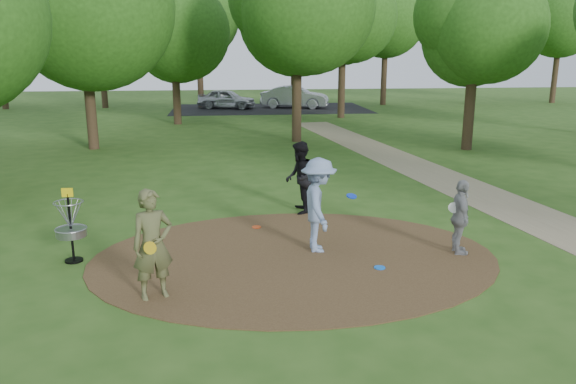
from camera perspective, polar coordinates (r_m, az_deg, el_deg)
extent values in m
plane|color=#2D5119|center=(11.73, 0.68, -6.66)|extent=(100.00, 100.00, 0.00)
cylinder|color=#47301C|center=(11.73, 0.68, -6.62)|extent=(8.40, 8.40, 0.02)
cube|color=#8C7A5B|center=(15.66, 24.00, -2.48)|extent=(7.55, 39.89, 0.01)
cube|color=black|center=(41.22, -1.86, 8.47)|extent=(14.00, 8.00, 0.01)
imported|color=brown|center=(9.85, -13.58, -5.24)|extent=(0.83, 0.70, 1.94)
cylinder|color=yellow|center=(9.55, -13.84, -5.54)|extent=(0.22, 0.10, 0.22)
imported|color=#7D93BB|center=(11.83, 3.12, -1.35)|extent=(0.78, 1.32, 2.02)
cylinder|color=#0B2FC4|center=(11.96, 6.48, -0.41)|extent=(0.28, 0.28, 0.08)
imported|color=black|center=(14.62, 1.19, 1.45)|extent=(0.79, 0.97, 1.89)
cylinder|color=blue|center=(14.67, 2.11, 1.08)|extent=(0.23, 0.11, 0.22)
imported|color=gray|center=(12.22, 17.11, -2.48)|extent=(0.53, 0.99, 1.60)
cylinder|color=white|center=(12.08, 16.48, -1.53)|extent=(0.23, 0.12, 0.22)
cylinder|color=blue|center=(11.28, 9.29, -7.58)|extent=(0.22, 0.22, 0.02)
cylinder|color=#DF4116|center=(13.59, -3.22, -3.57)|extent=(0.22, 0.22, 0.02)
imported|color=#A8ABB0|center=(41.42, -6.26, 9.39)|extent=(4.44, 2.76, 1.41)
imported|color=#9A9DA1|center=(41.53, 0.69, 9.63)|extent=(5.16, 2.97, 1.61)
cylinder|color=black|center=(12.11, -21.18, -3.60)|extent=(0.05, 0.05, 1.35)
cylinder|color=black|center=(12.32, -20.91, -6.50)|extent=(0.36, 0.36, 0.04)
cylinder|color=gray|center=(12.13, -21.16, -3.85)|extent=(0.60, 0.60, 0.16)
torus|color=gray|center=(12.10, -21.19, -3.49)|extent=(0.63, 0.63, 0.03)
torus|color=gray|center=(11.96, -21.43, -0.98)|extent=(0.58, 0.58, 0.02)
cube|color=yellow|center=(11.91, -21.51, -0.05)|extent=(0.22, 0.02, 0.18)
cylinder|color=#332316|center=(25.59, -19.43, 8.36)|extent=(0.44, 0.44, 3.80)
sphere|color=#244D14|center=(25.53, -20.16, 16.78)|extent=(6.79, 6.79, 6.79)
cylinder|color=#332316|center=(26.17, 0.89, 9.69)|extent=(0.44, 0.44, 4.18)
sphere|color=#244D14|center=(26.14, 0.93, 17.91)|extent=(6.03, 6.03, 6.03)
cylinder|color=#332316|center=(25.23, 17.96, 8.18)|extent=(0.44, 0.44, 3.61)
sphere|color=#244D14|center=(25.12, 18.51, 15.14)|extent=(4.59, 4.59, 4.59)
cylinder|color=#332316|center=(33.06, -11.26, 9.73)|extent=(0.44, 0.44, 3.42)
sphere|color=#244D14|center=(32.97, -11.54, 15.29)|extent=(5.45, 5.45, 5.45)
cylinder|color=#332316|center=(35.69, 5.47, 11.02)|extent=(0.44, 0.44, 4.37)
sphere|color=#244D14|center=(35.68, 5.62, 16.98)|extent=(5.56, 5.56, 5.56)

